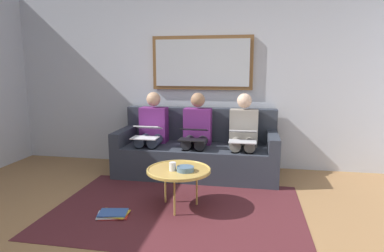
{
  "coord_description": "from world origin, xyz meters",
  "views": [
    {
      "loc": [
        -0.74,
        2.35,
        1.48
      ],
      "look_at": [
        0.0,
        -1.7,
        0.75
      ],
      "focal_mm": 30.82,
      "sensor_mm": 36.0,
      "label": 1
    }
  ],
  "objects_px": {
    "coffee_table": "(179,170)",
    "person_right": "(152,130)",
    "couch": "(197,151)",
    "magazine_stack": "(113,214)",
    "laptop_silver": "(243,136)",
    "framed_mirror": "(202,63)",
    "person_middle": "(197,132)",
    "laptop_black": "(193,134)",
    "person_left": "(243,133)",
    "bowl": "(185,169)",
    "cup": "(173,166)",
    "laptop_white": "(147,132)"
  },
  "relations": [
    {
      "from": "framed_mirror",
      "to": "bowl",
      "type": "xyz_separation_m",
      "value": [
        -0.09,
        1.66,
        -1.1
      ]
    },
    {
      "from": "cup",
      "to": "person_middle",
      "type": "xyz_separation_m",
      "value": [
        -0.05,
        -1.21,
        0.14
      ]
    },
    {
      "from": "couch",
      "to": "magazine_stack",
      "type": "height_order",
      "value": "couch"
    },
    {
      "from": "laptop_black",
      "to": "person_right",
      "type": "relative_size",
      "value": 0.31
    },
    {
      "from": "coffee_table",
      "to": "laptop_white",
      "type": "relative_size",
      "value": 1.83
    },
    {
      "from": "framed_mirror",
      "to": "person_right",
      "type": "xyz_separation_m",
      "value": [
        0.64,
        0.46,
        -0.94
      ]
    },
    {
      "from": "coffee_table",
      "to": "laptop_black",
      "type": "height_order",
      "value": "laptop_black"
    },
    {
      "from": "framed_mirror",
      "to": "laptop_white",
      "type": "relative_size",
      "value": 4.02
    },
    {
      "from": "coffee_table",
      "to": "bowl",
      "type": "bearing_deg",
      "value": 146.53
    },
    {
      "from": "laptop_silver",
      "to": "laptop_white",
      "type": "height_order",
      "value": "laptop_white"
    },
    {
      "from": "framed_mirror",
      "to": "person_left",
      "type": "relative_size",
      "value": 1.3
    },
    {
      "from": "bowl",
      "to": "laptop_silver",
      "type": "height_order",
      "value": "laptop_silver"
    },
    {
      "from": "couch",
      "to": "bowl",
      "type": "height_order",
      "value": "couch"
    },
    {
      "from": "couch",
      "to": "laptop_silver",
      "type": "bearing_deg",
      "value": 153.88
    },
    {
      "from": "coffee_table",
      "to": "person_right",
      "type": "xyz_separation_m",
      "value": [
        0.65,
        -1.15,
        0.19
      ]
    },
    {
      "from": "laptop_black",
      "to": "person_middle",
      "type": "bearing_deg",
      "value": -90.0
    },
    {
      "from": "couch",
      "to": "magazine_stack",
      "type": "bearing_deg",
      "value": 68.74
    },
    {
      "from": "framed_mirror",
      "to": "person_middle",
      "type": "distance_m",
      "value": 1.05
    },
    {
      "from": "framed_mirror",
      "to": "magazine_stack",
      "type": "distance_m",
      "value": 2.54
    },
    {
      "from": "laptop_silver",
      "to": "couch",
      "type": "bearing_deg",
      "value": -26.12
    },
    {
      "from": "person_right",
      "to": "bowl",
      "type": "bearing_deg",
      "value": 121.14
    },
    {
      "from": "couch",
      "to": "magazine_stack",
      "type": "distance_m",
      "value": 1.68
    },
    {
      "from": "bowl",
      "to": "laptop_black",
      "type": "relative_size",
      "value": 0.51
    },
    {
      "from": "coffee_table",
      "to": "couch",
      "type": "bearing_deg",
      "value": -89.76
    },
    {
      "from": "person_left",
      "to": "laptop_black",
      "type": "height_order",
      "value": "person_left"
    },
    {
      "from": "person_middle",
      "to": "laptop_white",
      "type": "xyz_separation_m",
      "value": [
        0.64,
        0.24,
        0.02
      ]
    },
    {
      "from": "cup",
      "to": "bowl",
      "type": "bearing_deg",
      "value": -178.26
    },
    {
      "from": "magazine_stack",
      "to": "person_middle",
      "type": "bearing_deg",
      "value": -112.16
    },
    {
      "from": "person_right",
      "to": "cup",
      "type": "bearing_deg",
      "value": 116.14
    },
    {
      "from": "cup",
      "to": "person_right",
      "type": "xyz_separation_m",
      "value": [
        0.59,
        -1.21,
        0.14
      ]
    },
    {
      "from": "couch",
      "to": "person_left",
      "type": "bearing_deg",
      "value": 173.87
    },
    {
      "from": "laptop_black",
      "to": "magazine_stack",
      "type": "height_order",
      "value": "laptop_black"
    },
    {
      "from": "framed_mirror",
      "to": "laptop_silver",
      "type": "distance_m",
      "value": 1.33
    },
    {
      "from": "person_right",
      "to": "person_middle",
      "type": "bearing_deg",
      "value": 180.0
    },
    {
      "from": "coffee_table",
      "to": "person_left",
      "type": "bearing_deg",
      "value": -118.93
    },
    {
      "from": "person_middle",
      "to": "laptop_black",
      "type": "relative_size",
      "value": 3.26
    },
    {
      "from": "couch",
      "to": "laptop_black",
      "type": "bearing_deg",
      "value": 90.0
    },
    {
      "from": "laptop_black",
      "to": "framed_mirror",
      "type": "bearing_deg",
      "value": -90.0
    },
    {
      "from": "framed_mirror",
      "to": "cup",
      "type": "relative_size",
      "value": 16.48
    },
    {
      "from": "person_left",
      "to": "person_middle",
      "type": "bearing_deg",
      "value": 0.0
    },
    {
      "from": "cup",
      "to": "person_left",
      "type": "distance_m",
      "value": 1.4
    },
    {
      "from": "person_right",
      "to": "magazine_stack",
      "type": "relative_size",
      "value": 3.29
    },
    {
      "from": "person_left",
      "to": "framed_mirror",
      "type": "bearing_deg",
      "value": -35.52
    },
    {
      "from": "cup",
      "to": "laptop_black",
      "type": "xyz_separation_m",
      "value": [
        -0.05,
        -0.96,
        0.15
      ]
    },
    {
      "from": "coffee_table",
      "to": "person_left",
      "type": "relative_size",
      "value": 0.59
    },
    {
      "from": "person_left",
      "to": "laptop_silver",
      "type": "height_order",
      "value": "person_left"
    },
    {
      "from": "couch",
      "to": "person_right",
      "type": "distance_m",
      "value": 0.71
    },
    {
      "from": "person_left",
      "to": "laptop_silver",
      "type": "distance_m",
      "value": 0.25
    },
    {
      "from": "framed_mirror",
      "to": "person_middle",
      "type": "relative_size",
      "value": 1.3
    },
    {
      "from": "person_middle",
      "to": "laptop_black",
      "type": "distance_m",
      "value": 0.25
    }
  ]
}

